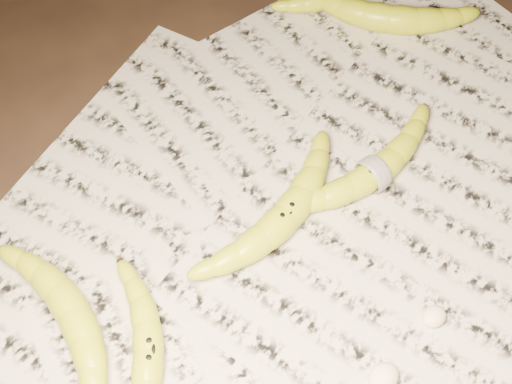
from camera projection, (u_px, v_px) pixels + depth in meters
ground at (283, 230)px, 0.82m from camera, size 3.00×3.00×0.00m
newspaper_patch at (301, 223)px, 0.82m from camera, size 0.90×0.70×0.01m
banana_left_a at (148, 353)px, 0.71m from camera, size 0.15×0.18×0.03m
banana_left_b at (73, 314)px, 0.73m from camera, size 0.08×0.20×0.04m
banana_center at (285, 216)px, 0.80m from camera, size 0.22×0.11×0.04m
banana_taped at (374, 172)px, 0.83m from camera, size 0.21×0.06×0.04m
banana_upper_b at (391, 17)px, 0.97m from camera, size 0.18×0.19×0.04m
measuring_tape at (374, 172)px, 0.83m from camera, size 0.00×0.04×0.04m
flesh_chunk_b at (384, 375)px, 0.71m from camera, size 0.03×0.03×0.02m
flesh_chunk_c at (435, 315)px, 0.74m from camera, size 0.03×0.02×0.02m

